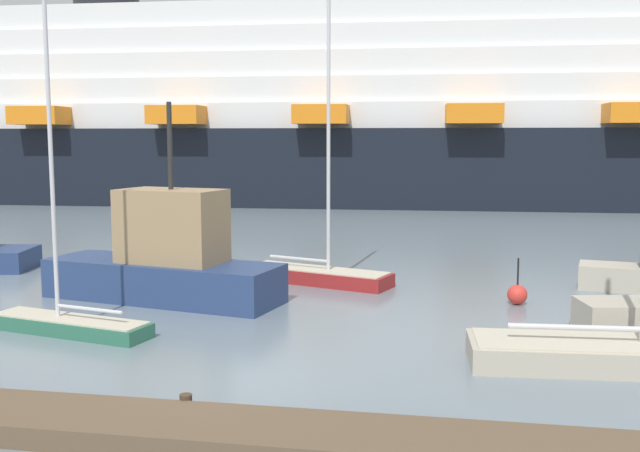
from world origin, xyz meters
name	(u,v)px	position (x,y,z in m)	size (l,w,h in m)	color
ground_plane	(222,381)	(0.00, 0.00, 0.00)	(600.00, 600.00, 0.00)	slate
dock_pier	(167,429)	(0.00, -3.21, 0.21)	(21.16, 1.97, 0.50)	brown
sailboat_0	(69,318)	(-5.41, 3.12, 0.43)	(5.04, 2.20, 9.00)	#2D6B51
sailboat_1	(318,270)	(0.14, 11.24, 0.49)	(5.82, 3.23, 10.74)	maroon
sailboat_3	(619,346)	(8.90, 2.52, 0.53)	(6.99, 2.39, 11.97)	#BCB29E
fishing_boat_2	(166,260)	(-4.31, 7.53, 1.35)	(8.42, 4.09, 6.54)	navy
channel_buoy_0	(517,294)	(7.15, 8.92, 0.33)	(0.65, 0.65, 1.53)	red
channel_buoy_1	(213,272)	(-3.92, 11.12, 0.30)	(0.58, 0.58, 1.38)	orange
cruise_ship	(332,119)	(-5.06, 46.82, 6.98)	(111.74, 21.15, 21.68)	black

